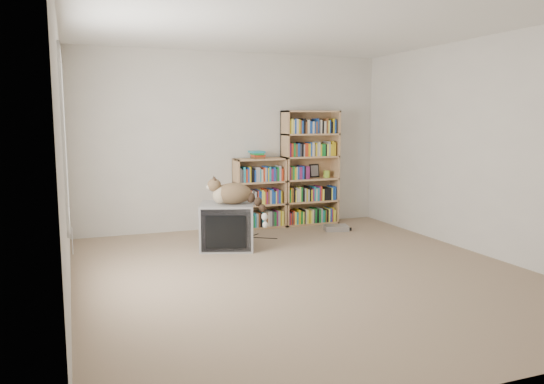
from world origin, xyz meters
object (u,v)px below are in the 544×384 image
object	(u,v)px
crt_tv	(227,226)
bookcase_tall	(310,170)
cat	(237,196)
dvd_player	(336,228)
bookcase_short	(259,195)

from	to	relation	value
crt_tv	bookcase_tall	size ratio (longest dim) A/B	0.46
cat	dvd_player	bearing A→B (deg)	24.21
cat	bookcase_short	distance (m)	1.33
crt_tv	cat	bearing A→B (deg)	-24.36
bookcase_tall	bookcase_short	world-z (taller)	bookcase_tall
crt_tv	dvd_player	size ratio (longest dim) A/B	2.39
bookcase_short	cat	bearing A→B (deg)	-121.05
dvd_player	bookcase_short	bearing A→B (deg)	162.08
crt_tv	bookcase_tall	world-z (taller)	bookcase_tall
bookcase_tall	bookcase_short	bearing A→B (deg)	-179.97
crt_tv	dvd_player	bearing A→B (deg)	32.70
crt_tv	cat	xyz separation A→B (m)	(0.10, -0.10, 0.37)
bookcase_short	dvd_player	bearing A→B (deg)	-32.89
crt_tv	bookcase_tall	distance (m)	1.97
crt_tv	cat	distance (m)	0.40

